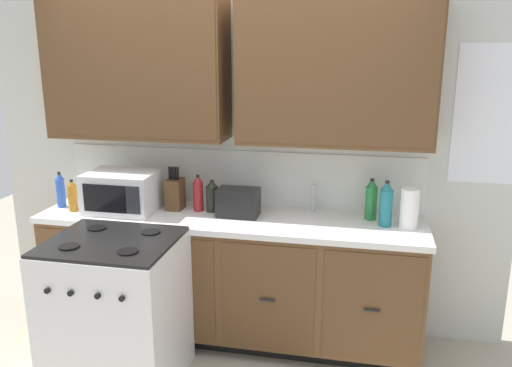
# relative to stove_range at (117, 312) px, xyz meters

# --- Properties ---
(ground_plane) EXTENTS (8.00, 8.00, 0.00)m
(ground_plane) POSITION_rel_stove_range_xyz_m (0.56, 0.33, -0.47)
(ground_plane) COLOR #B2A893
(wall_unit) EXTENTS (3.81, 0.40, 2.53)m
(wall_unit) POSITION_rel_stove_range_xyz_m (0.56, 0.83, 1.19)
(wall_unit) COLOR silver
(wall_unit) RESTS_ON ground_plane
(counter_run) EXTENTS (2.64, 0.64, 0.92)m
(counter_run) POSITION_rel_stove_range_xyz_m (0.56, 0.63, 0.00)
(counter_run) COLOR black
(counter_run) RESTS_ON ground_plane
(stove_range) EXTENTS (0.76, 0.68, 0.95)m
(stove_range) POSITION_rel_stove_range_xyz_m (0.00, 0.00, 0.00)
(stove_range) COLOR white
(stove_range) RESTS_ON ground_plane
(microwave) EXTENTS (0.48, 0.37, 0.28)m
(microwave) POSITION_rel_stove_range_xyz_m (-0.21, 0.59, 0.59)
(microwave) COLOR white
(microwave) RESTS_ON counter_run
(toaster) EXTENTS (0.28, 0.18, 0.19)m
(toaster) POSITION_rel_stove_range_xyz_m (0.61, 0.65, 0.55)
(toaster) COLOR black
(toaster) RESTS_ON counter_run
(knife_block) EXTENTS (0.11, 0.14, 0.31)m
(knife_block) POSITION_rel_stove_range_xyz_m (0.14, 0.71, 0.57)
(knife_block) COLOR #52361E
(knife_block) RESTS_ON counter_run
(sink_faucet) EXTENTS (0.02, 0.02, 0.20)m
(sink_faucet) POSITION_rel_stove_range_xyz_m (1.11, 0.84, 0.55)
(sink_faucet) COLOR #B2B5BA
(sink_faucet) RESTS_ON counter_run
(paper_towel_roll) EXTENTS (0.12, 0.12, 0.26)m
(paper_towel_roll) POSITION_rel_stove_range_xyz_m (1.74, 0.64, 0.58)
(paper_towel_roll) COLOR white
(paper_towel_roll) RESTS_ON counter_run
(bottle_teal) EXTENTS (0.08, 0.08, 0.30)m
(bottle_teal) POSITION_rel_stove_range_xyz_m (1.59, 0.65, 0.60)
(bottle_teal) COLOR #1E707A
(bottle_teal) RESTS_ON counter_run
(bottle_blue) EXTENTS (0.06, 0.06, 0.26)m
(bottle_blue) POSITION_rel_stove_range_xyz_m (-0.69, 0.59, 0.58)
(bottle_blue) COLOR blue
(bottle_blue) RESTS_ON counter_run
(bottle_dark) EXTENTS (0.08, 0.08, 0.23)m
(bottle_dark) POSITION_rel_stove_range_xyz_m (0.41, 0.71, 0.56)
(bottle_dark) COLOR black
(bottle_dark) RESTS_ON counter_run
(bottle_amber) EXTENTS (0.06, 0.06, 0.23)m
(bottle_amber) POSITION_rel_stove_range_xyz_m (-0.55, 0.52, 0.56)
(bottle_amber) COLOR #9E6619
(bottle_amber) RESTS_ON counter_run
(bottle_green) EXTENTS (0.08, 0.08, 0.28)m
(bottle_green) POSITION_rel_stove_range_xyz_m (1.50, 0.77, 0.59)
(bottle_green) COLOR #237A38
(bottle_green) RESTS_ON counter_run
(bottle_red) EXTENTS (0.07, 0.07, 0.26)m
(bottle_red) POSITION_rel_stove_range_xyz_m (0.31, 0.71, 0.58)
(bottle_red) COLOR maroon
(bottle_red) RESTS_ON counter_run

